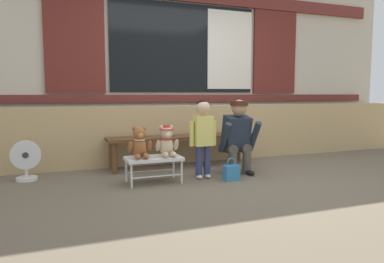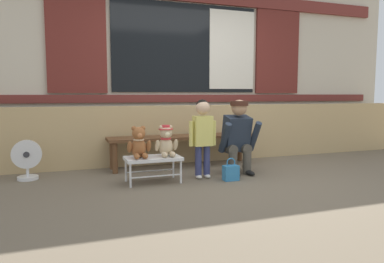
# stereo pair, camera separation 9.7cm
# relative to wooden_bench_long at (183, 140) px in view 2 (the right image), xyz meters

# --- Properties ---
(ground_plane) EXTENTS (60.00, 60.00, 0.00)m
(ground_plane) POSITION_rel_wooden_bench_long_xyz_m (0.32, -1.06, -0.37)
(ground_plane) COLOR brown
(brick_low_wall) EXTENTS (7.77, 0.25, 0.85)m
(brick_low_wall) POSITION_rel_wooden_bench_long_xyz_m (0.32, 0.37, 0.05)
(brick_low_wall) COLOR tan
(brick_low_wall) RESTS_ON ground
(shop_facade) EXTENTS (7.93, 0.26, 3.57)m
(shop_facade) POSITION_rel_wooden_bench_long_xyz_m (0.32, 0.88, 1.42)
(shop_facade) COLOR beige
(shop_facade) RESTS_ON ground
(wooden_bench_long) EXTENTS (2.10, 0.40, 0.44)m
(wooden_bench_long) POSITION_rel_wooden_bench_long_xyz_m (0.00, 0.00, 0.00)
(wooden_bench_long) COLOR brown
(wooden_bench_long) RESTS_ON ground
(small_display_bench) EXTENTS (0.64, 0.36, 0.30)m
(small_display_bench) POSITION_rel_wooden_bench_long_xyz_m (-0.62, -0.77, -0.11)
(small_display_bench) COLOR silver
(small_display_bench) RESTS_ON ground
(teddy_bear_plain) EXTENTS (0.28, 0.26, 0.36)m
(teddy_bear_plain) POSITION_rel_wooden_bench_long_xyz_m (-0.78, -0.77, 0.09)
(teddy_bear_plain) COLOR #93562D
(teddy_bear_plain) RESTS_ON small_display_bench
(teddy_bear_with_hat) EXTENTS (0.28, 0.27, 0.36)m
(teddy_bear_with_hat) POSITION_rel_wooden_bench_long_xyz_m (-0.46, -0.77, 0.10)
(teddy_bear_with_hat) COLOR #CCB289
(teddy_bear_with_hat) RESTS_ON small_display_bench
(child_standing) EXTENTS (0.35, 0.18, 0.96)m
(child_standing) POSITION_rel_wooden_bench_long_xyz_m (-0.00, -0.77, 0.22)
(child_standing) COLOR navy
(child_standing) RESTS_ON ground
(adult_crouching) EXTENTS (0.50, 0.49, 0.95)m
(adult_crouching) POSITION_rel_wooden_bench_long_xyz_m (0.53, -0.66, 0.11)
(adult_crouching) COLOR #4C473D
(adult_crouching) RESTS_ON ground
(handbag_on_ground) EXTENTS (0.18, 0.11, 0.27)m
(handbag_on_ground) POSITION_rel_wooden_bench_long_xyz_m (0.27, -0.99, -0.28)
(handbag_on_ground) COLOR teal
(handbag_on_ground) RESTS_ON ground
(floor_fan) EXTENTS (0.34, 0.24, 0.48)m
(floor_fan) POSITION_rel_wooden_bench_long_xyz_m (-2.01, -0.14, -0.13)
(floor_fan) COLOR silver
(floor_fan) RESTS_ON ground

